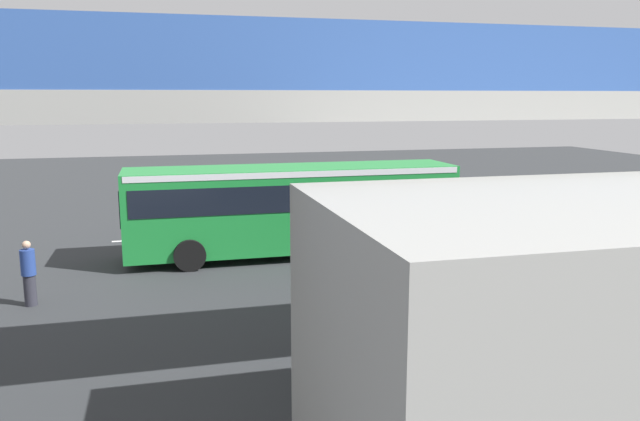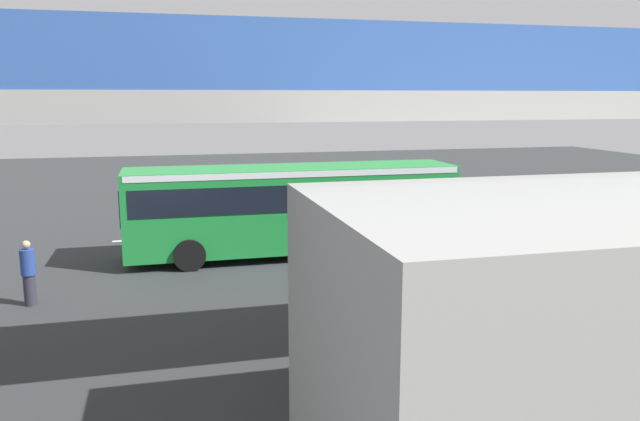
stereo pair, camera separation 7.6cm
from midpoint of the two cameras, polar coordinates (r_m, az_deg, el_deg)
name	(u,v)px [view 2 (the right image)]	position (r m, az deg, el deg)	size (l,w,h in m)	color
ground	(307,251)	(22.85, -1.12, -3.75)	(80.00, 80.00, 0.00)	#2D3033
city_bus	(293,202)	(22.07, -2.40, 0.74)	(11.54, 2.85, 3.15)	#1E8C38
parked_van	(485,247)	(19.22, 14.86, -3.19)	(4.80, 2.17, 2.05)	black
bicycle_orange	(582,239)	(25.14, 22.85, -2.40)	(1.77, 0.44, 0.96)	black
pedestrian	(29,273)	(18.60, -24.89, -5.21)	(0.38, 0.38, 1.79)	#2D2D38
traffic_sign	(408,184)	(26.90, 8.12, 2.39)	(0.08, 0.60, 2.80)	slate
lane_dash_leftmost	(422,225)	(27.87, 9.38, -1.30)	(2.00, 0.20, 0.01)	silver
lane_dash_left	(335,230)	(26.55, 1.43, -1.75)	(2.00, 0.20, 0.01)	silver
lane_dash_centre	(240,235)	(25.79, -7.17, -2.19)	(2.00, 0.20, 0.01)	silver
lane_dash_right	(139,240)	(25.64, -16.09, -2.59)	(2.00, 0.20, 0.01)	silver
pedestrian_overpass	(430,126)	(12.16, 10.13, 7.60)	(28.21, 2.60, 6.76)	#9E9E99
station_building	(626,339)	(10.30, 26.26, -10.45)	(9.00, 5.04, 4.20)	#9E9E99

